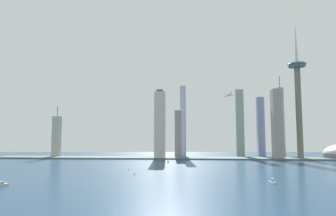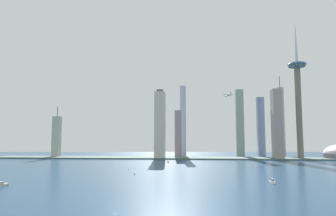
{
  "view_description": "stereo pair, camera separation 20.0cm",
  "coord_description": "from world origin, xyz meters",
  "px_view_note": "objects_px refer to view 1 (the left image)",
  "views": [
    {
      "loc": [
        51.32,
        -196.83,
        46.68
      ],
      "look_at": [
        -4.42,
        452.47,
        111.58
      ],
      "focal_mm": 32.13,
      "sensor_mm": 36.0,
      "label": 1
    },
    {
      "loc": [
        51.52,
        -196.82,
        46.68
      ],
      "look_at": [
        -4.42,
        452.47,
        111.58
      ],
      "focal_mm": 32.13,
      "sensor_mm": 36.0,
      "label": 2
    }
  ],
  "objects_px": {
    "skyscraper_4": "(183,121)",
    "channel_buoy_0": "(129,169)",
    "skyscraper_0": "(277,124)",
    "channel_buoy_1": "(134,174)",
    "skyscraper_1": "(178,134)",
    "skyscraper_5": "(281,122)",
    "boat_1": "(168,162)",
    "boat_2": "(272,182)",
    "airplane": "(228,95)",
    "skyscraper_7": "(160,125)",
    "skyscraper_2": "(240,123)",
    "observation_tower": "(298,89)",
    "skyscraper_3": "(57,137)",
    "skyscraper_6": "(261,127)"
  },
  "relations": [
    {
      "from": "skyscraper_4",
      "to": "channel_buoy_0",
      "type": "distance_m",
      "value": 329.74
    },
    {
      "from": "skyscraper_0",
      "to": "channel_buoy_1",
      "type": "xyz_separation_m",
      "value": [
        -257.3,
        -288.92,
        -75.49
      ]
    },
    {
      "from": "skyscraper_1",
      "to": "skyscraper_5",
      "type": "xyz_separation_m",
      "value": [
        256.21,
        59.7,
        31.22
      ]
    },
    {
      "from": "boat_1",
      "to": "channel_buoy_1",
      "type": "distance_m",
      "value": 194.04
    },
    {
      "from": "boat_2",
      "to": "airplane",
      "type": "xyz_separation_m",
      "value": [
        0.9,
        388.61,
        145.16
      ]
    },
    {
      "from": "skyscraper_7",
      "to": "boat_2",
      "type": "relative_size",
      "value": 11.95
    },
    {
      "from": "skyscraper_7",
      "to": "channel_buoy_1",
      "type": "distance_m",
      "value": 293.76
    },
    {
      "from": "skyscraper_2",
      "to": "channel_buoy_1",
      "type": "xyz_separation_m",
      "value": [
        -191.57,
        -382.05,
        -83.16
      ]
    },
    {
      "from": "airplane",
      "to": "observation_tower",
      "type": "bearing_deg",
      "value": -125.13
    },
    {
      "from": "observation_tower",
      "to": "skyscraper_4",
      "type": "distance_m",
      "value": 275.61
    },
    {
      "from": "boat_1",
      "to": "observation_tower",
      "type": "bearing_deg",
      "value": 100.7
    },
    {
      "from": "skyscraper_1",
      "to": "boat_2",
      "type": "distance_m",
      "value": 413.21
    },
    {
      "from": "skyscraper_4",
      "to": "skyscraper_5",
      "type": "height_order",
      "value": "skyscraper_5"
    },
    {
      "from": "skyscraper_4",
      "to": "skyscraper_7",
      "type": "bearing_deg",
      "value": -121.25
    },
    {
      "from": "skyscraper_1",
      "to": "skyscraper_7",
      "type": "xyz_separation_m",
      "value": [
        -38.4,
        -47.71,
        19.94
      ]
    },
    {
      "from": "skyscraper_0",
      "to": "skyscraper_3",
      "type": "distance_m",
      "value": 512.15
    },
    {
      "from": "skyscraper_1",
      "to": "channel_buoy_0",
      "type": "relative_size",
      "value": 48.75
    },
    {
      "from": "observation_tower",
      "to": "skyscraper_5",
      "type": "bearing_deg",
      "value": 99.61
    },
    {
      "from": "observation_tower",
      "to": "skyscraper_0",
      "type": "bearing_deg",
      "value": -164.04
    },
    {
      "from": "skyscraper_2",
      "to": "boat_1",
      "type": "height_order",
      "value": "skyscraper_2"
    },
    {
      "from": "skyscraper_2",
      "to": "skyscraper_6",
      "type": "bearing_deg",
      "value": -25.8
    },
    {
      "from": "skyscraper_4",
      "to": "skyscraper_7",
      "type": "relative_size",
      "value": 1.14
    },
    {
      "from": "skyscraper_7",
      "to": "channel_buoy_0",
      "type": "xyz_separation_m",
      "value": [
        -19.6,
        -229.43,
        -74.77
      ]
    },
    {
      "from": "skyscraper_3",
      "to": "channel_buoy_0",
      "type": "bearing_deg",
      "value": -48.03
    },
    {
      "from": "skyscraper_5",
      "to": "boat_1",
      "type": "distance_m",
      "value": 345.07
    },
    {
      "from": "skyscraper_0",
      "to": "skyscraper_7",
      "type": "height_order",
      "value": "skyscraper_7"
    },
    {
      "from": "skyscraper_0",
      "to": "channel_buoy_1",
      "type": "height_order",
      "value": "skyscraper_0"
    },
    {
      "from": "channel_buoy_0",
      "to": "skyscraper_4",
      "type": "bearing_deg",
      "value": 77.51
    },
    {
      "from": "skyscraper_7",
      "to": "airplane",
      "type": "xyz_separation_m",
      "value": [
        157.09,
        43.99,
        70.99
      ]
    },
    {
      "from": "skyscraper_0",
      "to": "skyscraper_5",
      "type": "height_order",
      "value": "skyscraper_5"
    },
    {
      "from": "skyscraper_1",
      "to": "skyscraper_3",
      "type": "distance_m",
      "value": 292.8
    },
    {
      "from": "skyscraper_4",
      "to": "skyscraper_6",
      "type": "xyz_separation_m",
      "value": [
        188.15,
        -5.41,
        -15.62
      ]
    },
    {
      "from": "observation_tower",
      "to": "skyscraper_3",
      "type": "xyz_separation_m",
      "value": [
        -563.28,
        11.17,
        -105.95
      ]
    },
    {
      "from": "observation_tower",
      "to": "boat_2",
      "type": "bearing_deg",
      "value": -112.8
    },
    {
      "from": "observation_tower",
      "to": "skyscraper_3",
      "type": "relative_size",
      "value": 2.56
    },
    {
      "from": "skyscraper_4",
      "to": "skyscraper_5",
      "type": "xyz_separation_m",
      "value": [
        245.41,
        26.34,
        -1.02
      ]
    },
    {
      "from": "skyscraper_5",
      "to": "skyscraper_7",
      "type": "height_order",
      "value": "skyscraper_5"
    },
    {
      "from": "skyscraper_5",
      "to": "skyscraper_2",
      "type": "bearing_deg",
      "value": -174.79
    },
    {
      "from": "skyscraper_3",
      "to": "channel_buoy_1",
      "type": "bearing_deg",
      "value": -51.19
    },
    {
      "from": "observation_tower",
      "to": "airplane",
      "type": "height_order",
      "value": "observation_tower"
    },
    {
      "from": "airplane",
      "to": "skyscraper_7",
      "type": "bearing_deg",
      "value": 79.52
    },
    {
      "from": "boat_2",
      "to": "channel_buoy_0",
      "type": "bearing_deg",
      "value": 53.0
    },
    {
      "from": "boat_2",
      "to": "skyscraper_2",
      "type": "bearing_deg",
      "value": -8.28
    },
    {
      "from": "skyscraper_4",
      "to": "boat_1",
      "type": "xyz_separation_m",
      "value": [
        -22.87,
        -172.96,
        -86.94
      ]
    },
    {
      "from": "skyscraper_2",
      "to": "airplane",
      "type": "distance_m",
      "value": 89.45
    },
    {
      "from": "skyscraper_6",
      "to": "channel_buoy_0",
      "type": "height_order",
      "value": "skyscraper_6"
    },
    {
      "from": "boat_2",
      "to": "boat_1",
      "type": "bearing_deg",
      "value": 23.43
    },
    {
      "from": "observation_tower",
      "to": "skyscraper_2",
      "type": "bearing_deg",
      "value": 146.55
    },
    {
      "from": "channel_buoy_0",
      "to": "skyscraper_1",
      "type": "bearing_deg",
      "value": 78.18
    },
    {
      "from": "boat_2",
      "to": "skyscraper_0",
      "type": "bearing_deg",
      "value": -19.84
    }
  ]
}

